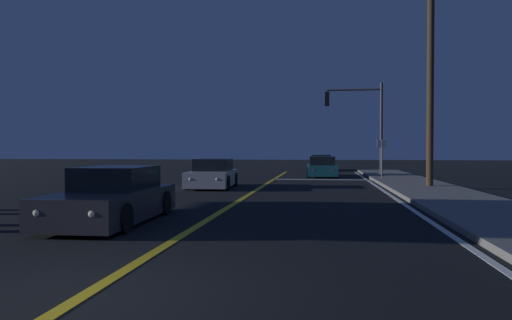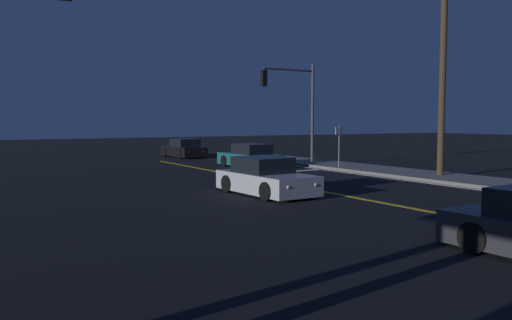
{
  "view_description": "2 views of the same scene",
  "coord_description": "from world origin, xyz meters",
  "px_view_note": "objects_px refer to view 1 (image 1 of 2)",
  "views": [
    {
      "loc": [
        2.82,
        -5.09,
        1.75
      ],
      "look_at": [
        -0.87,
        21.37,
        1.18
      ],
      "focal_mm": 33.17,
      "sensor_mm": 36.0,
      "label": 1
    },
    {
      "loc": [
        -12.07,
        0.49,
        2.65
      ],
      "look_at": [
        -0.39,
        20.14,
        0.93
      ],
      "focal_mm": 36.67,
      "sensor_mm": 36.0,
      "label": 2
    }
  ],
  "objects_px": {
    "street_sign_corner": "(382,153)",
    "car_mid_block_charcoal": "(113,198)",
    "car_parked_curb_black": "(321,164)",
    "car_side_waiting_silver": "(213,175)",
    "utility_pole_right": "(430,70)",
    "car_following_oncoming_teal": "(322,168)",
    "traffic_signal_near_right": "(361,115)"
  },
  "relations": [
    {
      "from": "car_following_oncoming_teal",
      "to": "traffic_signal_near_right",
      "type": "bearing_deg",
      "value": -23.84
    },
    {
      "from": "car_following_oncoming_teal",
      "to": "car_mid_block_charcoal",
      "type": "xyz_separation_m",
      "value": [
        -5.01,
        -20.43,
        0.0
      ]
    },
    {
      "from": "car_side_waiting_silver",
      "to": "street_sign_corner",
      "type": "height_order",
      "value": "street_sign_corner"
    },
    {
      "from": "car_mid_block_charcoal",
      "to": "car_parked_curb_black",
      "type": "bearing_deg",
      "value": -101.23
    },
    {
      "from": "car_following_oncoming_teal",
      "to": "street_sign_corner",
      "type": "distance_m",
      "value": 5.15
    },
    {
      "from": "car_parked_curb_black",
      "to": "street_sign_corner",
      "type": "relative_size",
      "value": 1.88
    },
    {
      "from": "car_following_oncoming_teal",
      "to": "utility_pole_right",
      "type": "xyz_separation_m",
      "value": [
        4.78,
        -9.34,
        4.74
      ]
    },
    {
      "from": "car_parked_curb_black",
      "to": "car_side_waiting_silver",
      "type": "height_order",
      "value": "same"
    },
    {
      "from": "street_sign_corner",
      "to": "utility_pole_right",
      "type": "bearing_deg",
      "value": -75.92
    },
    {
      "from": "car_mid_block_charcoal",
      "to": "car_side_waiting_silver",
      "type": "bearing_deg",
      "value": -91.72
    },
    {
      "from": "car_parked_curb_black",
      "to": "car_mid_block_charcoal",
      "type": "distance_m",
      "value": 30.36
    },
    {
      "from": "car_parked_curb_black",
      "to": "car_side_waiting_silver",
      "type": "bearing_deg",
      "value": -106.4
    },
    {
      "from": "street_sign_corner",
      "to": "car_side_waiting_silver",
      "type": "bearing_deg",
      "value": -144.31
    },
    {
      "from": "car_parked_curb_black",
      "to": "traffic_signal_near_right",
      "type": "bearing_deg",
      "value": -78.55
    },
    {
      "from": "traffic_signal_near_right",
      "to": "utility_pole_right",
      "type": "bearing_deg",
      "value": 105.59
    },
    {
      "from": "car_mid_block_charcoal",
      "to": "utility_pole_right",
      "type": "bearing_deg",
      "value": -133.28
    },
    {
      "from": "car_side_waiting_silver",
      "to": "street_sign_corner",
      "type": "bearing_deg",
      "value": -147.04
    },
    {
      "from": "car_parked_curb_black",
      "to": "car_mid_block_charcoal",
      "type": "xyz_separation_m",
      "value": [
        -4.95,
        -29.95,
        0.0
      ]
    },
    {
      "from": "street_sign_corner",
      "to": "car_mid_block_charcoal",
      "type": "bearing_deg",
      "value": -116.72
    },
    {
      "from": "car_parked_curb_black",
      "to": "traffic_signal_near_right",
      "type": "relative_size",
      "value": 0.74
    },
    {
      "from": "car_following_oncoming_teal",
      "to": "utility_pole_right",
      "type": "distance_m",
      "value": 11.51
    },
    {
      "from": "car_side_waiting_silver",
      "to": "traffic_signal_near_right",
      "type": "bearing_deg",
      "value": -132.93
    },
    {
      "from": "car_parked_curb_black",
      "to": "traffic_signal_near_right",
      "type": "xyz_separation_m",
      "value": [
        2.5,
        -10.48,
        3.35
      ]
    },
    {
      "from": "car_following_oncoming_teal",
      "to": "utility_pole_right",
      "type": "relative_size",
      "value": 0.43
    },
    {
      "from": "car_parked_curb_black",
      "to": "utility_pole_right",
      "type": "distance_m",
      "value": 20.04
    },
    {
      "from": "car_following_oncoming_teal",
      "to": "street_sign_corner",
      "type": "height_order",
      "value": "street_sign_corner"
    },
    {
      "from": "car_side_waiting_silver",
      "to": "utility_pole_right",
      "type": "xyz_separation_m",
      "value": [
        9.81,
        0.46,
        4.74
      ]
    },
    {
      "from": "car_parked_curb_black",
      "to": "street_sign_corner",
      "type": "height_order",
      "value": "street_sign_corner"
    },
    {
      "from": "car_side_waiting_silver",
      "to": "traffic_signal_near_right",
      "type": "relative_size",
      "value": 0.71
    },
    {
      "from": "car_following_oncoming_teal",
      "to": "utility_pole_right",
      "type": "height_order",
      "value": "utility_pole_right"
    },
    {
      "from": "utility_pole_right",
      "to": "street_sign_corner",
      "type": "height_order",
      "value": "utility_pole_right"
    },
    {
      "from": "car_following_oncoming_teal",
      "to": "car_side_waiting_silver",
      "type": "height_order",
      "value": "same"
    }
  ]
}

